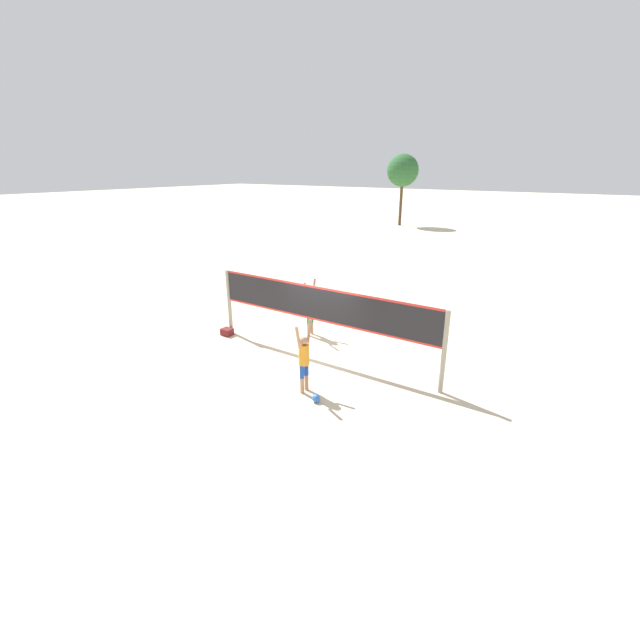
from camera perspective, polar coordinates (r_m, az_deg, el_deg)
name	(u,v)px	position (r m, az deg, el deg)	size (l,w,h in m)	color
ground_plane	(320,358)	(13.44, 0.00, -5.08)	(200.00, 200.00, 0.00)	beige
volleyball_net	(320,310)	(12.85, 0.00, 1.35)	(7.83, 0.13, 2.30)	gray
player_spiker	(304,357)	(11.12, -2.16, -4.89)	(0.28, 0.68, 1.95)	tan
player_blocker	(310,307)	(14.90, -1.33, 1.76)	(0.28, 0.69, 1.99)	tan
volleyball	(316,398)	(11.04, -0.52, -10.39)	(0.21, 0.21, 0.21)	blue
gear_bag	(227,332)	(15.52, -12.28, -1.55)	(0.38, 0.33, 0.24)	maroon
tree_left_cluster	(403,171)	(44.70, 10.98, 18.95)	(3.06, 3.06, 6.79)	#4C3823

